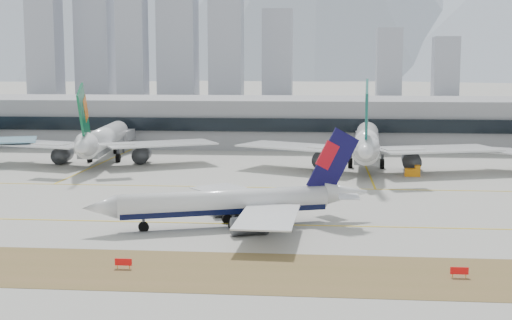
# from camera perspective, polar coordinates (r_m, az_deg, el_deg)

# --- Properties ---
(ground) EXTENTS (3000.00, 3000.00, 0.00)m
(ground) POSITION_cam_1_polar(r_m,az_deg,el_deg) (121.64, -0.22, -4.64)
(ground) COLOR #A7A59C
(ground) RESTS_ON ground
(taxiing_airliner) EXTENTS (45.28, 38.37, 15.77)m
(taxiing_airliner) POSITION_cam_1_polar(r_m,az_deg,el_deg) (114.95, -1.71, -3.43)
(taxiing_airliner) COLOR white
(taxiing_airliner) RESTS_ON ground
(widebody_eva) EXTENTS (61.45, 60.48, 22.03)m
(widebody_eva) POSITION_cam_1_polar(r_m,az_deg,el_deg) (192.83, -12.17, 1.52)
(widebody_eva) COLOR white
(widebody_eva) RESTS_ON ground
(widebody_cathay) EXTENTS (64.91, 63.63, 23.18)m
(widebody_cathay) POSITION_cam_1_polar(r_m,az_deg,el_deg) (179.49, 8.84, 1.25)
(widebody_cathay) COLOR white
(widebody_cathay) RESTS_ON ground
(terminal) EXTENTS (280.00, 43.10, 15.00)m
(terminal) POSITION_cam_1_polar(r_m,az_deg,el_deg) (234.14, 2.48, 3.14)
(terminal) COLOR gray
(terminal) RESTS_ON ground
(hold_sign_left) EXTENTS (2.20, 0.15, 1.35)m
(hold_sign_left) POSITION_cam_1_polar(r_m,az_deg,el_deg) (93.27, -10.57, -8.04)
(hold_sign_left) COLOR red
(hold_sign_left) RESTS_ON ground
(hold_sign_right) EXTENTS (2.20, 0.15, 1.35)m
(hold_sign_right) POSITION_cam_1_polar(r_m,az_deg,el_deg) (91.45, 15.96, -8.53)
(hold_sign_right) COLOR red
(hold_sign_right) RESTS_ON ground
(gse_c) EXTENTS (3.55, 2.00, 2.60)m
(gse_c) POSITION_cam_1_polar(r_m,az_deg,el_deg) (170.11, 12.44, -0.93)
(gse_c) COLOR orange
(gse_c) RESTS_ON ground
(city_skyline) EXTENTS (342.00, 49.80, 140.00)m
(city_skyline) POSITION_cam_1_polar(r_m,az_deg,el_deg) (584.30, -6.48, 9.95)
(city_skyline) COLOR #989DAD
(city_skyline) RESTS_ON ground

